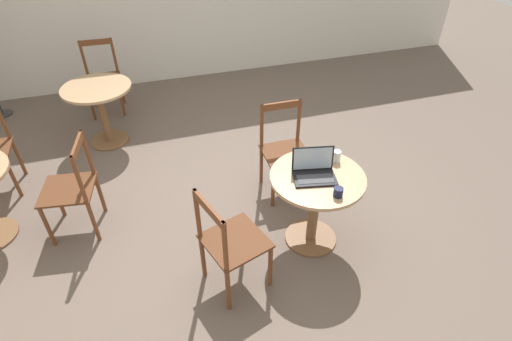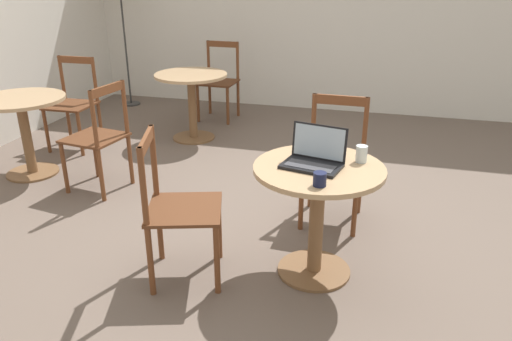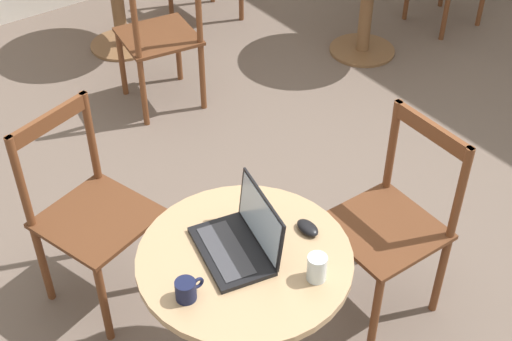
% 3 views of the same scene
% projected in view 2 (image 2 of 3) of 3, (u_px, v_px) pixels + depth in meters
% --- Properties ---
extents(ground_plane, '(16.00, 16.00, 0.00)m').
position_uv_depth(ground_plane, '(274.00, 220.00, 3.82)').
color(ground_plane, '#66564C').
extents(wall_side, '(0.06, 9.40, 2.70)m').
position_uv_depth(wall_side, '(335.00, 3.00, 6.17)').
color(wall_side, silver).
rests_on(wall_side, ground_plane).
extents(cafe_table_near, '(0.78, 0.78, 0.72)m').
position_uv_depth(cafe_table_near, '(318.00, 196.00, 2.98)').
color(cafe_table_near, brown).
rests_on(cafe_table_near, ground_plane).
extents(cafe_table_mid, '(0.78, 0.78, 0.72)m').
position_uv_depth(cafe_table_mid, '(192.00, 91.00, 5.38)').
color(cafe_table_mid, brown).
rests_on(cafe_table_mid, ground_plane).
extents(cafe_table_far, '(0.78, 0.78, 0.72)m').
position_uv_depth(cafe_table_far, '(23.00, 118.00, 4.45)').
color(cafe_table_far, brown).
rests_on(cafe_table_far, ground_plane).
extents(chair_near_back, '(0.55, 0.55, 0.93)m').
position_uv_depth(chair_near_back, '(177.00, 209.00, 2.97)').
color(chair_near_back, brown).
rests_on(chair_near_back, ground_plane).
extents(chair_near_right, '(0.44, 0.44, 0.93)m').
position_uv_depth(chair_near_right, '(334.00, 162.00, 3.67)').
color(chair_near_right, brown).
rests_on(chair_near_right, ground_plane).
extents(chair_mid_right, '(0.45, 0.45, 0.93)m').
position_uv_depth(chair_mid_right, '(219.00, 81.00, 6.14)').
color(chair_mid_right, brown).
rests_on(chair_mid_right, ground_plane).
extents(chair_far_right, '(0.44, 0.44, 0.93)m').
position_uv_depth(chair_far_right, '(73.00, 104.00, 5.16)').
color(chair_far_right, brown).
rests_on(chair_far_right, ground_plane).
extents(chair_far_front, '(0.50, 0.50, 0.93)m').
position_uv_depth(chair_far_front, '(99.00, 138.00, 4.16)').
color(chair_far_front, brown).
rests_on(chair_far_front, ground_plane).
extents(laptop, '(0.30, 0.38, 0.23)m').
position_uv_depth(laptop, '(314.00, 158.00, 2.90)').
color(laptop, black).
rests_on(laptop, cafe_table_near).
extents(mouse, '(0.06, 0.10, 0.03)m').
position_uv_depth(mouse, '(331.00, 149.00, 3.12)').
color(mouse, black).
rests_on(mouse, cafe_table_near).
extents(mug, '(0.11, 0.07, 0.08)m').
position_uv_depth(mug, '(320.00, 179.00, 2.64)').
color(mug, '#141938').
rests_on(mug, cafe_table_near).
extents(drinking_glass, '(0.07, 0.07, 0.10)m').
position_uv_depth(drinking_glass, '(361.00, 154.00, 2.95)').
color(drinking_glass, silver).
rests_on(drinking_glass, cafe_table_near).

